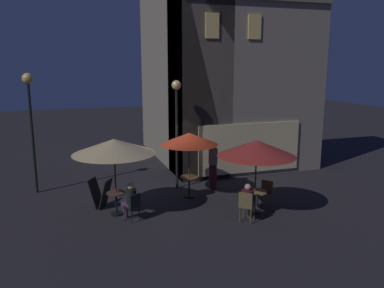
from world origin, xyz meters
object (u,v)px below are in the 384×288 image
(cafe_table_0, at_px, (255,197))
(cafe_chair_0, at_px, (246,204))
(cafe_table_2, at_px, (189,183))
(patron_standing_2, at_px, (213,166))
(menu_sandwich_board, at_px, (101,193))
(patron_seated_0, at_px, (248,199))
(patio_umbrella_0, at_px, (257,148))
(cafe_table_1, at_px, (116,200))
(cafe_chair_2, at_px, (133,204))
(patio_umbrella_2, at_px, (189,139))
(patio_umbrella_1, at_px, (114,147))
(street_lamp_down_street, at_px, (30,104))
(cafe_chair_1, at_px, (266,191))
(patron_seated_1, at_px, (130,199))
(street_lamp_near_corner, at_px, (177,111))

(cafe_table_0, relative_size, cafe_chair_0, 0.81)
(cafe_table_2, height_order, patron_standing_2, patron_standing_2)
(menu_sandwich_board, distance_m, cafe_table_2, 3.13)
(patron_standing_2, bearing_deg, patron_seated_0, 63.84)
(patio_umbrella_0, bearing_deg, cafe_table_1, 163.57)
(cafe_table_0, distance_m, cafe_chair_2, 3.88)
(cafe_table_0, height_order, cafe_table_1, cafe_table_1)
(cafe_table_0, height_order, patio_umbrella_0, patio_umbrella_0)
(cafe_table_2, xyz_separation_m, patio_umbrella_0, (1.55, -2.08, 1.61))
(patio_umbrella_2, height_order, patron_standing_2, patio_umbrella_2)
(menu_sandwich_board, distance_m, cafe_chair_2, 1.72)
(patio_umbrella_1, distance_m, patron_seated_0, 4.43)
(cafe_table_1, height_order, patron_standing_2, patron_standing_2)
(cafe_chair_2, relative_size, patron_seated_0, 0.74)
(cafe_table_1, bearing_deg, patron_standing_2, 21.02)
(patio_umbrella_0, relative_size, patio_umbrella_1, 0.96)
(street_lamp_down_street, height_order, patio_umbrella_0, street_lamp_down_street)
(cafe_table_2, xyz_separation_m, patio_umbrella_2, (-0.00, 0.00, 1.61))
(cafe_chair_2, bearing_deg, patio_umbrella_0, -128.07)
(patio_umbrella_2, height_order, cafe_chair_1, patio_umbrella_2)
(patio_umbrella_1, xyz_separation_m, cafe_chair_2, (0.42, -0.72, -1.68))
(patio_umbrella_1, distance_m, patron_seated_1, 1.68)
(street_lamp_down_street, bearing_deg, patron_seated_0, -37.96)
(cafe_table_2, bearing_deg, cafe_table_1, -163.07)
(street_lamp_near_corner, distance_m, cafe_chair_0, 4.68)
(cafe_table_1, distance_m, cafe_chair_1, 4.97)
(patio_umbrella_0, xyz_separation_m, patron_standing_2, (-0.37, 2.75, -1.24))
(cafe_table_0, bearing_deg, patio_umbrella_2, 126.65)
(street_lamp_near_corner, bearing_deg, menu_sandwich_board, -158.16)
(patio_umbrella_1, relative_size, cafe_chair_2, 2.91)
(patio_umbrella_1, bearing_deg, street_lamp_down_street, 129.07)
(menu_sandwich_board, xyz_separation_m, cafe_table_2, (3.13, 0.05, 0.03))
(cafe_chair_0, bearing_deg, cafe_table_2, 63.47)
(cafe_chair_2, bearing_deg, patio_umbrella_1, 0.00)
(patio_umbrella_1, distance_m, patron_standing_2, 4.37)
(patio_umbrella_2, distance_m, patron_seated_1, 3.12)
(street_lamp_down_street, bearing_deg, patron_standing_2, -14.30)
(patio_umbrella_0, height_order, patio_umbrella_1, patio_umbrella_1)
(patio_umbrella_1, bearing_deg, patron_standing_2, 21.02)
(cafe_table_1, xyz_separation_m, patron_seated_1, (0.35, -0.60, 0.21))
(menu_sandwich_board, distance_m, patron_standing_2, 4.38)
(patio_umbrella_1, height_order, patron_standing_2, patio_umbrella_1)
(street_lamp_down_street, xyz_separation_m, cafe_table_2, (5.26, -2.31, -2.81))
(cafe_table_1, xyz_separation_m, cafe_chair_0, (3.65, -1.88, 0.11))
(cafe_table_0, height_order, cafe_table_2, cafe_table_2)
(menu_sandwich_board, height_order, patio_umbrella_2, patio_umbrella_2)
(patio_umbrella_2, relative_size, cafe_chair_0, 2.44)
(street_lamp_down_street, bearing_deg, cafe_chair_2, -52.45)
(menu_sandwich_board, bearing_deg, street_lamp_near_corner, 54.39)
(street_lamp_near_corner, xyz_separation_m, patron_seated_0, (1.16, -3.76, -2.33))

